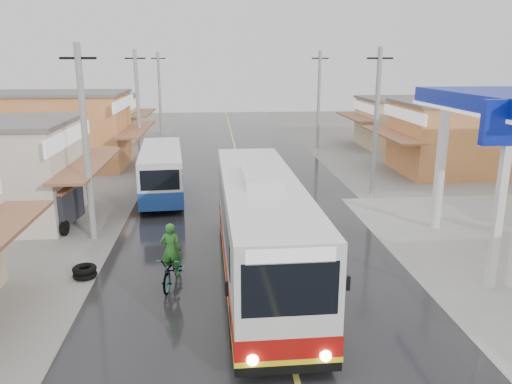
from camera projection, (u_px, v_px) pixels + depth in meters
ground at (288, 348)px, 13.13m from camera, size 120.00×120.00×0.00m
road at (248, 196)px, 27.56m from camera, size 12.00×90.00×0.02m
centre_line at (248, 196)px, 27.56m from camera, size 0.15×90.00×0.01m
shopfronts_left at (25, 188)px, 29.37m from camera, size 11.00×44.00×5.20m
utility_poles_left at (122, 195)px, 27.94m from camera, size 1.60×50.00×8.00m
utility_poles_right at (372, 194)px, 28.15m from camera, size 1.60×36.00×8.00m
coach_bus at (261, 228)px, 16.95m from camera, size 2.87×12.15×3.78m
second_bus at (162, 171)px, 27.22m from camera, size 2.79×8.16×2.66m
cyclist at (172, 265)px, 16.60m from camera, size 1.10×2.19×2.26m
tricycle_near at (58, 205)px, 22.25m from camera, size 1.94×2.66×1.89m
tyre_stack at (85, 272)px, 17.34m from camera, size 0.83×0.83×0.42m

